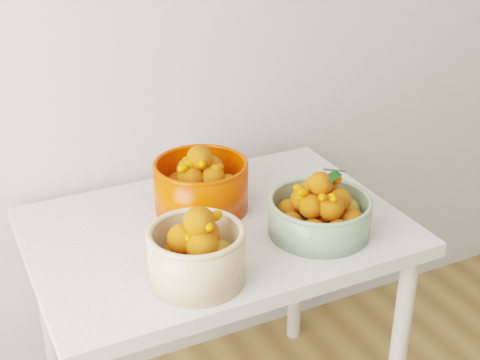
# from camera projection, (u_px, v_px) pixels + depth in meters

# --- Properties ---
(table) EXTENTS (1.00, 0.70, 0.75)m
(table) POSITION_uv_depth(u_px,v_px,m) (217.00, 255.00, 1.86)
(table) COLOR silver
(table) RESTS_ON ground
(bowl_cream) EXTENTS (0.29, 0.29, 0.20)m
(bowl_cream) POSITION_uv_depth(u_px,v_px,m) (197.00, 253.00, 1.56)
(bowl_cream) COLOR tan
(bowl_cream) RESTS_ON table
(bowl_green) EXTENTS (0.35, 0.35, 0.18)m
(bowl_green) POSITION_uv_depth(u_px,v_px,m) (320.00, 212.00, 1.76)
(bowl_green) COLOR gray
(bowl_green) RESTS_ON table
(bowl_orange) EXTENTS (0.33, 0.33, 0.19)m
(bowl_orange) POSITION_uv_depth(u_px,v_px,m) (201.00, 184.00, 1.88)
(bowl_orange) COLOR red
(bowl_orange) RESTS_ON table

